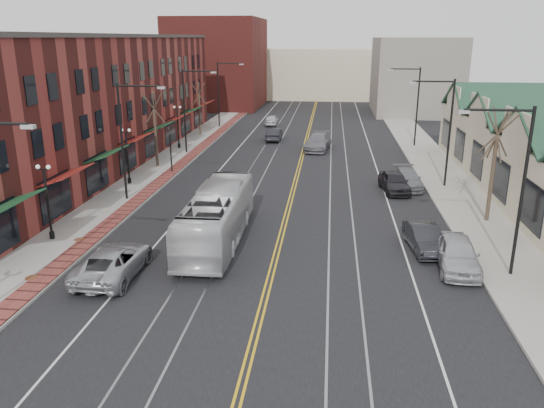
% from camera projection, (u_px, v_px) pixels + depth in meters
% --- Properties ---
extents(ground, '(160.00, 160.00, 0.00)m').
position_uv_depth(ground, '(257.00, 327.00, 21.08)').
color(ground, black).
rests_on(ground, ground).
extents(sidewalk_left, '(4.00, 120.00, 0.15)m').
position_uv_depth(sidewalk_left, '(140.00, 184.00, 41.27)').
color(sidewalk_left, gray).
rests_on(sidewalk_left, ground).
extents(sidewalk_right, '(4.00, 120.00, 0.15)m').
position_uv_depth(sidewalk_right, '(457.00, 194.00, 38.76)').
color(sidewalk_right, gray).
rests_on(sidewalk_right, ground).
extents(building_left, '(10.00, 50.00, 11.00)m').
position_uv_depth(building_left, '(86.00, 102.00, 47.01)').
color(building_left, maroon).
rests_on(building_left, ground).
extents(backdrop_left, '(14.00, 18.00, 14.00)m').
position_uv_depth(backdrop_left, '(219.00, 63.00, 87.01)').
color(backdrop_left, maroon).
rests_on(backdrop_left, ground).
extents(backdrop_mid, '(22.00, 14.00, 9.00)m').
position_uv_depth(backdrop_mid, '(318.00, 73.00, 100.31)').
color(backdrop_mid, beige).
rests_on(backdrop_mid, ground).
extents(backdrop_right, '(12.00, 16.00, 11.00)m').
position_uv_depth(backdrop_right, '(415.00, 76.00, 79.47)').
color(backdrop_right, slate).
rests_on(backdrop_right, ground).
extents(streetlight_l_1, '(3.33, 0.25, 8.00)m').
position_uv_depth(streetlight_l_1, '(127.00, 130.00, 35.89)').
color(streetlight_l_1, black).
rests_on(streetlight_l_1, sidewalk_left).
extents(streetlight_l_2, '(3.33, 0.25, 8.00)m').
position_uv_depth(streetlight_l_2, '(189.00, 102.00, 51.06)').
color(streetlight_l_2, black).
rests_on(streetlight_l_2, sidewalk_left).
extents(streetlight_l_3, '(3.33, 0.25, 8.00)m').
position_uv_depth(streetlight_l_3, '(222.00, 87.00, 66.23)').
color(streetlight_l_3, black).
rests_on(streetlight_l_3, sidewalk_left).
extents(streetlight_r_0, '(3.33, 0.25, 8.00)m').
position_uv_depth(streetlight_r_0, '(515.00, 175.00, 24.10)').
color(streetlight_r_0, black).
rests_on(streetlight_r_0, sidewalk_right).
extents(streetlight_r_1, '(3.33, 0.25, 8.00)m').
position_uv_depth(streetlight_r_1, '(445.00, 122.00, 39.27)').
color(streetlight_r_1, black).
rests_on(streetlight_r_1, sidewalk_right).
extents(streetlight_r_2, '(3.33, 0.25, 8.00)m').
position_uv_depth(streetlight_r_2, '(414.00, 98.00, 54.43)').
color(streetlight_r_2, black).
rests_on(streetlight_r_2, sidewalk_right).
extents(lamppost_l_1, '(0.84, 0.28, 4.27)m').
position_uv_depth(lamppost_l_1, '(48.00, 204.00, 29.34)').
color(lamppost_l_1, black).
rests_on(lamppost_l_1, sidewalk_left).
extents(lamppost_l_2, '(0.84, 0.28, 4.27)m').
position_uv_depth(lamppost_l_2, '(128.00, 157.00, 40.72)').
color(lamppost_l_2, black).
rests_on(lamppost_l_2, sidewalk_left).
extents(lamppost_l_3, '(0.84, 0.28, 4.27)m').
position_uv_depth(lamppost_l_3, '(178.00, 128.00, 53.99)').
color(lamppost_l_3, black).
rests_on(lamppost_l_3, sidewalk_left).
extents(tree_left_near, '(1.78, 1.37, 6.48)m').
position_uv_depth(tree_left_near, '(155.00, 128.00, 45.98)').
color(tree_left_near, '#382B21').
rests_on(tree_left_near, sidewalk_left).
extents(tree_left_far, '(1.66, 1.28, 6.02)m').
position_uv_depth(tree_left_far, '(199.00, 107.00, 61.22)').
color(tree_left_far, '#382B21').
rests_on(tree_left_far, sidewalk_left).
extents(tree_right_mid, '(1.90, 1.46, 6.93)m').
position_uv_depth(tree_right_mid, '(494.00, 163.00, 31.91)').
color(tree_right_mid, '#382B21').
rests_on(tree_right_mid, sidewalk_right).
extents(manhole_mid, '(0.60, 0.60, 0.02)m').
position_uv_depth(manhole_mid, '(31.00, 278.00, 25.05)').
color(manhole_mid, '#592D19').
rests_on(manhole_mid, sidewalk_left).
extents(manhole_far, '(0.60, 0.60, 0.02)m').
position_uv_depth(manhole_far, '(79.00, 239.00, 29.79)').
color(manhole_far, '#592D19').
rests_on(manhole_far, sidewalk_left).
extents(traffic_signal, '(0.18, 0.15, 3.80)m').
position_uv_depth(traffic_signal, '(171.00, 146.00, 44.24)').
color(traffic_signal, black).
rests_on(traffic_signal, sidewalk_left).
extents(transit_bus, '(2.65, 10.92, 3.03)m').
position_uv_depth(transit_bus, '(217.00, 216.00, 29.39)').
color(transit_bus, silver).
rests_on(transit_bus, ground).
extents(parked_suv, '(2.51, 5.44, 1.51)m').
position_uv_depth(parked_suv, '(113.00, 262.00, 25.37)').
color(parked_suv, '#ACAFB4').
rests_on(parked_suv, ground).
extents(parked_car_a, '(2.21, 4.84, 1.61)m').
position_uv_depth(parked_car_a, '(457.00, 254.00, 26.15)').
color(parked_car_a, '#B7B8BF').
rests_on(parked_car_a, ground).
extents(parked_car_b, '(1.92, 4.35, 1.39)m').
position_uv_depth(parked_car_b, '(424.00, 238.00, 28.49)').
color(parked_car_b, black).
rests_on(parked_car_b, ground).
extents(parked_car_c, '(2.08, 4.84, 1.39)m').
position_uv_depth(parked_car_c, '(407.00, 179.00, 40.48)').
color(parked_car_c, slate).
rests_on(parked_car_c, ground).
extents(parked_car_d, '(2.32, 4.67, 1.53)m').
position_uv_depth(parked_car_d, '(394.00, 182.00, 39.35)').
color(parked_car_d, black).
rests_on(parked_car_d, ground).
extents(distant_car_left, '(1.54, 4.36, 1.43)m').
position_uv_depth(distant_car_left, '(274.00, 134.00, 58.95)').
color(distant_car_left, black).
rests_on(distant_car_left, ground).
extents(distant_car_right, '(3.04, 5.90, 1.64)m').
position_uv_depth(distant_car_right, '(318.00, 142.00, 53.95)').
color(distant_car_right, slate).
rests_on(distant_car_right, ground).
extents(distant_car_far, '(1.67, 4.07, 1.38)m').
position_uv_depth(distant_car_far, '(272.00, 120.00, 69.22)').
color(distant_car_far, silver).
rests_on(distant_car_far, ground).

